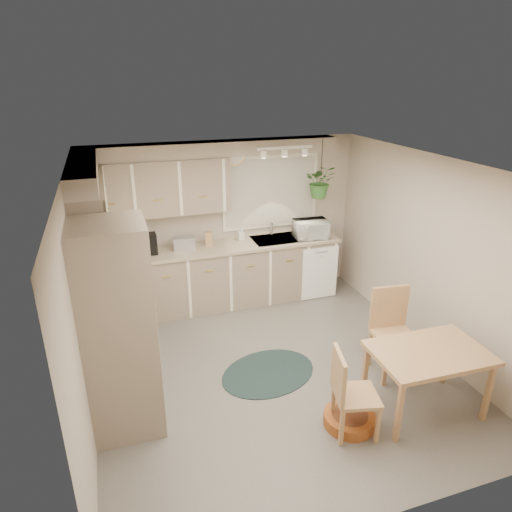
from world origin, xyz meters
name	(u,v)px	position (x,y,z in m)	size (l,w,h in m)	color
floor	(274,369)	(0.00, 0.00, 0.00)	(4.20, 4.20, 0.00)	#656059
ceiling	(277,167)	(0.00, 0.00, 2.40)	(4.20, 4.20, 0.00)	white
wall_back	(226,221)	(0.00, 2.10, 1.20)	(4.00, 0.04, 2.40)	#B1A493
wall_front	(383,399)	(0.00, -2.10, 1.20)	(4.00, 0.04, 2.40)	#B1A493
wall_left	(80,304)	(-2.00, 0.00, 1.20)	(0.04, 4.20, 2.40)	#B1A493
wall_right	(429,255)	(2.00, 0.00, 1.20)	(0.04, 4.20, 2.40)	#B1A493
base_cab_left	(117,323)	(-1.70, 0.88, 0.45)	(0.60, 1.85, 0.90)	gray
base_cab_back	(219,277)	(-0.20, 1.80, 0.45)	(3.60, 0.60, 0.90)	gray
counter_left	(113,288)	(-1.69, 0.88, 0.92)	(0.64, 1.89, 0.04)	#C4B88F
counter_back	(218,247)	(-0.20, 1.79, 0.92)	(3.64, 0.64, 0.04)	#C4B88F
oven_stack	(119,332)	(-1.68, -0.38, 1.05)	(0.65, 0.65, 2.10)	gray
wall_oven_face	(154,326)	(-1.35, -0.38, 1.05)	(0.02, 0.56, 0.58)	white
upper_cab_left	(91,212)	(-1.82, 1.00, 1.83)	(0.35, 2.00, 0.75)	gray
upper_cab_back	(156,188)	(-1.00, 1.93, 1.83)	(2.00, 0.35, 0.75)	gray
soffit_left	(82,169)	(-1.85, 1.00, 2.30)	(0.30, 2.00, 0.20)	#B1A493
soffit_back	(212,149)	(-0.20, 1.95, 2.30)	(3.60, 0.30, 0.20)	#B1A493
cooktop	(116,308)	(-1.68, 0.30, 0.94)	(0.52, 0.58, 0.02)	white
range_hood	(109,269)	(-1.70, 0.30, 1.40)	(0.40, 0.60, 0.14)	white
window_blinds	(271,192)	(0.70, 2.07, 1.60)	(1.40, 0.02, 1.00)	beige
window_frame	(270,192)	(0.70, 2.08, 1.60)	(1.50, 0.02, 1.10)	white
sink	(276,242)	(0.70, 1.80, 0.90)	(0.70, 0.48, 0.10)	#A7AAAF
dishwasher_front	(320,273)	(1.30, 1.49, 0.42)	(0.58, 0.01, 0.83)	white
track_light_bar	(285,148)	(0.70, 1.55, 2.33)	(0.80, 0.04, 0.04)	white
wall_clock	(235,155)	(0.15, 2.07, 2.18)	(0.30, 0.30, 0.03)	#EAC652
dining_table	(425,381)	(1.22, -1.13, 0.36)	(1.13, 0.75, 0.71)	tan
chair_left	(357,393)	(0.39, -1.19, 0.45)	(0.42, 0.42, 0.90)	tan
chair_back	(396,335)	(1.28, -0.49, 0.51)	(0.48, 0.48, 1.02)	tan
braided_rug	(268,373)	(-0.09, -0.06, 0.01)	(1.15, 0.86, 0.01)	black
pet_bed	(349,419)	(0.40, -1.09, 0.06)	(0.52, 0.52, 0.12)	#A84B21
microwave	(311,227)	(1.21, 1.70, 1.11)	(0.50, 0.28, 0.34)	white
soap_bottle	(241,237)	(0.19, 1.95, 0.98)	(0.09, 0.19, 0.09)	white
hanging_plant	(320,185)	(1.34, 1.70, 1.74)	(0.44, 0.49, 0.38)	#336629
coffee_maker	(151,244)	(-1.15, 1.80, 1.08)	(0.16, 0.20, 0.29)	black
toaster	(184,243)	(-0.68, 1.82, 1.03)	(0.30, 0.17, 0.18)	#A7AAAF
knife_block	(209,239)	(-0.32, 1.85, 1.05)	(0.10, 0.10, 0.21)	tan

